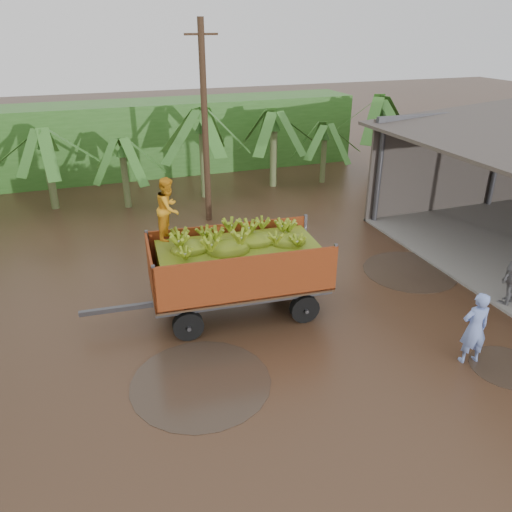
{
  "coord_description": "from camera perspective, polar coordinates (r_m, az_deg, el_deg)",
  "views": [
    {
      "loc": [
        -5.38,
        -10.23,
        7.29
      ],
      "look_at": [
        -1.17,
        1.59,
        1.34
      ],
      "focal_mm": 35.0,
      "sensor_mm": 36.0,
      "label": 1
    }
  ],
  "objects": [
    {
      "name": "utility_pole",
      "position": [
        19.28,
        -5.85,
        14.68
      ],
      "size": [
        1.2,
        0.24,
        7.41
      ],
      "color": "#47301E",
      "rests_on": "ground"
    },
    {
      "name": "banana_trailer",
      "position": [
        13.24,
        -2.19,
        -0.99
      ],
      "size": [
        6.56,
        2.61,
        3.78
      ],
      "rotation": [
        0.0,
        0.0,
        -0.08
      ],
      "color": "#B8451A",
      "rests_on": "ground"
    },
    {
      "name": "man_blue",
      "position": [
        12.56,
        23.71,
        -7.55
      ],
      "size": [
        0.73,
        0.54,
        1.83
      ],
      "primitive_type": "imported",
      "rotation": [
        0.0,
        0.0,
        2.98
      ],
      "color": "#768FD8",
      "rests_on": "ground"
    },
    {
      "name": "ground",
      "position": [
        13.66,
        6.92,
        -7.09
      ],
      "size": [
        100.0,
        100.0,
        0.0
      ],
      "primitive_type": "plane",
      "color": "black",
      "rests_on": "ground"
    },
    {
      "name": "hedge_north",
      "position": [
        27.01,
        -12.33,
        13.06
      ],
      "size": [
        22.0,
        3.0,
        3.6
      ],
      "primitive_type": "cube",
      "color": "#2D661E",
      "rests_on": "ground"
    },
    {
      "name": "banana_plants",
      "position": [
        17.9,
        -18.19,
        6.33
      ],
      "size": [
        24.21,
        21.13,
        4.36
      ],
      "color": "#2D661E",
      "rests_on": "ground"
    }
  ]
}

